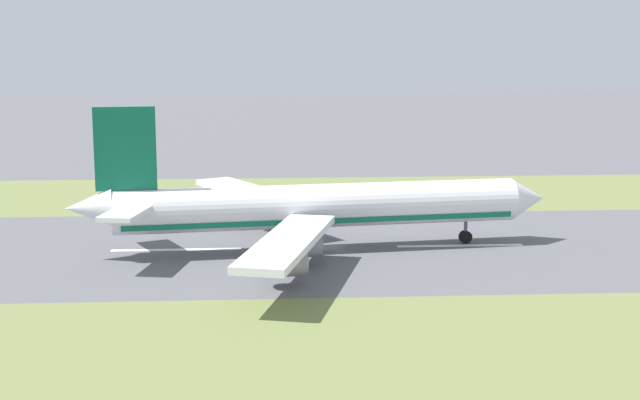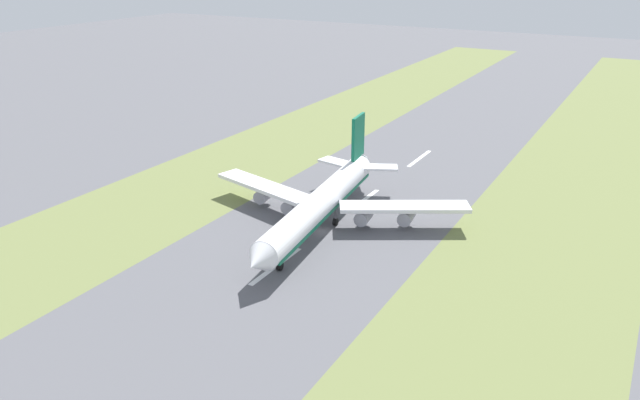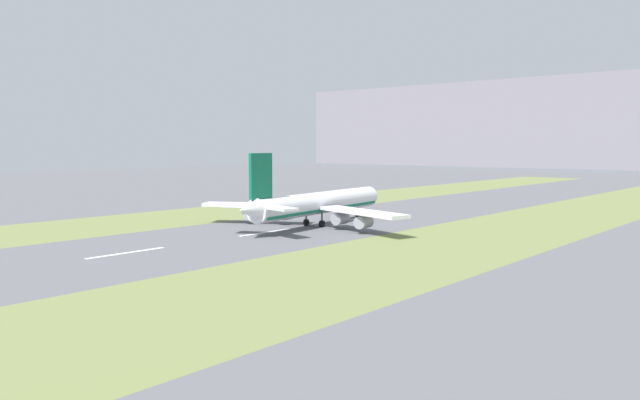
{
  "view_description": "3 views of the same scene",
  "coord_description": "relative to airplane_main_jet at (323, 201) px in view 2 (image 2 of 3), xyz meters",
  "views": [
    {
      "loc": [
        121.68,
        -8.81,
        28.56
      ],
      "look_at": [
        1.11,
        -1.22,
        7.0
      ],
      "focal_mm": 50.0,
      "sensor_mm": 36.0,
      "label": 1
    },
    {
      "loc": [
        -61.71,
        111.19,
        58.23
      ],
      "look_at": [
        1.11,
        -1.22,
        7.0
      ],
      "focal_mm": 35.0,
      "sensor_mm": 36.0,
      "label": 2
    },
    {
      "loc": [
        112.52,
        -131.46,
        21.97
      ],
      "look_at": [
        1.11,
        -1.22,
        7.0
      ],
      "focal_mm": 35.0,
      "sensor_mm": 36.0,
      "label": 3
    }
  ],
  "objects": [
    {
      "name": "centreline_dash_far",
      "position": [
        -1.36,
        21.89,
        -6.01
      ],
      "size": [
        1.2,
        18.0,
        0.01
      ],
      "primitive_type": "cube",
      "color": "silver",
      "rests_on": "ground"
    },
    {
      "name": "grass_median_east",
      "position": [
        43.64,
        3.11,
        -6.02
      ],
      "size": [
        40.0,
        600.0,
        0.01
      ],
      "primitive_type": "cube",
      "color": "olive",
      "rests_on": "ground"
    },
    {
      "name": "ground_plane",
      "position": [
        -1.36,
        3.11,
        -6.02
      ],
      "size": [
        800.0,
        800.0,
        0.0
      ],
      "primitive_type": "plane",
      "color": "#56565B"
    },
    {
      "name": "centreline_dash_mid",
      "position": [
        -1.36,
        -18.11,
        -6.01
      ],
      "size": [
        1.2,
        18.0,
        0.01
      ],
      "primitive_type": "cube",
      "color": "silver",
      "rests_on": "ground"
    },
    {
      "name": "centreline_dash_near",
      "position": [
        -1.36,
        -58.11,
        -6.01
      ],
      "size": [
        1.2,
        18.0,
        0.01
      ],
      "primitive_type": "cube",
      "color": "silver",
      "rests_on": "ground"
    },
    {
      "name": "grass_median_west",
      "position": [
        -46.36,
        3.11,
        -6.02
      ],
      "size": [
        40.0,
        600.0,
        0.01
      ],
      "primitive_type": "cube",
      "color": "olive",
      "rests_on": "ground"
    },
    {
      "name": "airplane_main_jet",
      "position": [
        0.0,
        0.0,
        0.0
      ],
      "size": [
        63.61,
        67.15,
        20.2
      ],
      "color": "white",
      "rests_on": "ground"
    }
  ]
}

